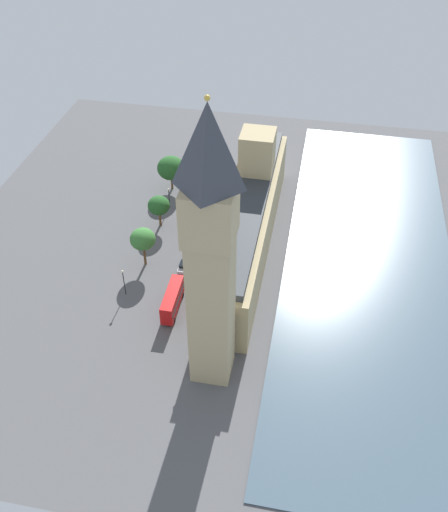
# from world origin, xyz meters

# --- Properties ---
(ground_plane) EXTENTS (132.70, 132.70, 0.00)m
(ground_plane) POSITION_xyz_m (0.00, 0.00, 0.00)
(ground_plane) COLOR #565659
(river_thames) EXTENTS (36.87, 119.43, 0.25)m
(river_thames) POSITION_xyz_m (-29.61, 0.00, 0.12)
(river_thames) COLOR #475B6B
(river_thames) RESTS_ON ground
(parliament_building) EXTENTS (10.32, 62.70, 23.54)m
(parliament_building) POSITION_xyz_m (-1.99, -1.53, 7.47)
(parliament_building) COLOR tan
(parliament_building) RESTS_ON ground
(clock_tower) EXTENTS (7.87, 7.87, 53.57)m
(clock_tower) POSITION_xyz_m (-1.41, 35.89, 27.70)
(clock_tower) COLOR tan
(clock_tower) RESTS_ON ground
(car_blue_near_tower) EXTENTS (2.31, 4.51, 1.74)m
(car_blue_near_tower) POSITION_xyz_m (11.40, -22.48, 0.89)
(car_blue_near_tower) COLOR navy
(car_blue_near_tower) RESTS_ON ground
(car_yellow_cab_midblock) EXTENTS (2.11, 4.72, 1.74)m
(car_yellow_cab_midblock) POSITION_xyz_m (9.18, -14.68, 0.89)
(car_yellow_cab_midblock) COLOR gold
(car_yellow_cab_midblock) RESTS_ON ground
(double_decker_bus_far_end) EXTENTS (3.11, 10.62, 4.75)m
(double_decker_bus_far_end) POSITION_xyz_m (8.62, -3.28, 2.63)
(double_decker_bus_far_end) COLOR red
(double_decker_bus_far_end) RESTS_ON ground
(car_silver_by_river_gate) EXTENTS (2.00, 4.14, 1.74)m
(car_silver_by_river_gate) POSITION_xyz_m (10.58, 10.25, 0.89)
(car_silver_by_river_gate) COLOR #B7B7BC
(car_silver_by_river_gate) RESTS_ON ground
(double_decker_bus_opposite_hall) EXTENTS (2.79, 10.54, 4.75)m
(double_decker_bus_opposite_hall) POSITION_xyz_m (9.73, 22.38, 2.63)
(double_decker_bus_opposite_hall) COLOR red
(double_decker_bus_opposite_hall) RESTS_ON ground
(pedestrian_trailing) EXTENTS (0.61, 0.52, 1.54)m
(pedestrian_trailing) POSITION_xyz_m (6.59, -15.10, 0.69)
(pedestrian_trailing) COLOR maroon
(pedestrian_trailing) RESTS_ON ground
(pedestrian_leading) EXTENTS (0.62, 0.53, 1.58)m
(pedestrian_leading) POSITION_xyz_m (6.84, 8.42, 0.71)
(pedestrian_leading) COLOR black
(pedestrian_leading) RESTS_ON ground
(plane_tree_under_trees) EXTENTS (5.27, 5.27, 8.05)m
(plane_tree_under_trees) POSITION_xyz_m (20.02, -4.35, 5.78)
(plane_tree_under_trees) COLOR brown
(plane_tree_under_trees) RESTS_ON ground
(plane_tree_corner) EXTENTS (7.10, 7.10, 9.31)m
(plane_tree_corner) POSITION_xyz_m (21.33, -20.29, 6.27)
(plane_tree_corner) COLOR brown
(plane_tree_corner) RESTS_ON ground
(plane_tree_kerbside) EXTENTS (5.55, 5.55, 9.51)m
(plane_tree_kerbside) POSITION_xyz_m (19.37, 10.11, 7.10)
(plane_tree_kerbside) COLOR brown
(plane_tree_kerbside) RESTS_ON ground
(street_lamp_slot_10) EXTENTS (0.56, 0.56, 5.82)m
(street_lamp_slot_10) POSITION_xyz_m (19.70, -11.77, 4.11)
(street_lamp_slot_10) COLOR black
(street_lamp_slot_10) RESTS_ON ground
(street_lamp_slot_11) EXTENTS (0.56, 0.56, 6.66)m
(street_lamp_slot_11) POSITION_xyz_m (20.65, 20.14, 4.62)
(street_lamp_slot_11) COLOR black
(street_lamp_slot_11) RESTS_ON ground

